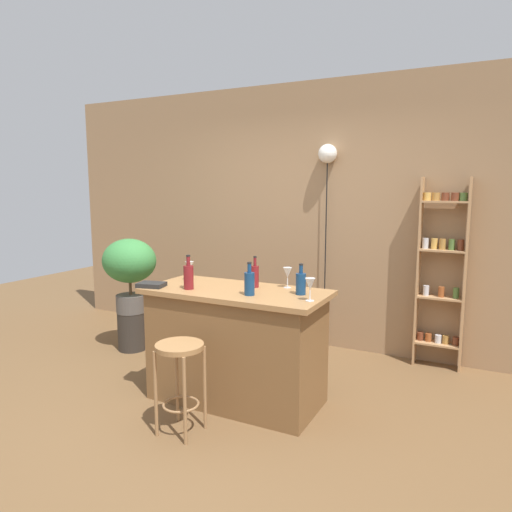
{
  "coord_description": "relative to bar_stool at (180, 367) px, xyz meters",
  "views": [
    {
      "loc": [
        1.77,
        -2.84,
        1.71
      ],
      "look_at": [
        0.05,
        0.55,
        1.15
      ],
      "focal_mm": 32.94,
      "sensor_mm": 36.0,
      "label": 1
    }
  ],
  "objects": [
    {
      "name": "wine_glass_left",
      "position": [
        0.43,
        0.86,
        0.55
      ],
      "size": [
        0.07,
        0.07,
        0.16
      ],
      "color": "silver",
      "rests_on": "kitchen_counter"
    },
    {
      "name": "bottle_sauce_amber",
      "position": [
        -0.24,
        0.46,
        0.54
      ],
      "size": [
        0.08,
        0.08,
        0.27
      ],
      "color": "maroon",
      "rests_on": "kitchen_counter"
    },
    {
      "name": "pendant_globe_light",
      "position": [
        0.31,
        2.16,
        1.53
      ],
      "size": [
        0.19,
        0.19,
        2.14
      ],
      "color": "black",
      "rests_on": "ground"
    },
    {
      "name": "cookbook",
      "position": [
        -0.55,
        0.39,
        0.45
      ],
      "size": [
        0.24,
        0.19,
        0.03
      ],
      "primitive_type": "cube",
      "rotation": [
        0.0,
        0.0,
        0.22
      ],
      "color": "black",
      "rests_on": "kitchen_counter"
    },
    {
      "name": "wine_glass_right",
      "position": [
        0.75,
        0.53,
        0.55
      ],
      "size": [
        0.07,
        0.07,
        0.16
      ],
      "color": "silver",
      "rests_on": "kitchen_counter"
    },
    {
      "name": "plant_stool",
      "position": [
        -1.48,
        1.17,
        -0.28
      ],
      "size": [
        0.3,
        0.3,
        0.41
      ],
      "primitive_type": "cylinder",
      "color": "#2D2823",
      "rests_on": "ground"
    },
    {
      "name": "bottle_vinegar",
      "position": [
        0.19,
        0.76,
        0.53
      ],
      "size": [
        0.06,
        0.06,
        0.25
      ],
      "color": "maroon",
      "rests_on": "kitchen_counter"
    },
    {
      "name": "potted_plant",
      "position": [
        -1.48,
        1.17,
        0.42
      ],
      "size": [
        0.57,
        0.52,
        0.78
      ],
      "color": "#514C47",
      "rests_on": "plant_stool"
    },
    {
      "name": "back_wall",
      "position": [
        0.1,
        2.27,
        0.92
      ],
      "size": [
        6.4,
        0.1,
        2.8
      ],
      "primitive_type": "cube",
      "color": "#997551",
      "rests_on": "ground"
    },
    {
      "name": "bottle_spirits_clear",
      "position": [
        0.28,
        0.49,
        0.53
      ],
      "size": [
        0.08,
        0.08,
        0.25
      ],
      "color": "navy",
      "rests_on": "kitchen_counter"
    },
    {
      "name": "kitchen_counter",
      "position": [
        0.1,
        0.62,
        -0.02
      ],
      "size": [
        1.45,
        0.68,
        0.91
      ],
      "color": "brown",
      "rests_on": "ground"
    },
    {
      "name": "bar_stool",
      "position": [
        0.0,
        0.0,
        0.0
      ],
      "size": [
        0.34,
        0.34,
        0.64
      ],
      "color": "#997047",
      "rests_on": "ground"
    },
    {
      "name": "ground",
      "position": [
        0.1,
        0.32,
        -0.48
      ],
      "size": [
        12.0,
        12.0,
        0.0
      ],
      "primitive_type": "plane",
      "color": "brown"
    },
    {
      "name": "bottle_olive_oil",
      "position": [
        0.61,
        0.69,
        0.52
      ],
      "size": [
        0.08,
        0.08,
        0.23
      ],
      "color": "navy",
      "rests_on": "kitchen_counter"
    },
    {
      "name": "wine_glass_center",
      "position": [
        -0.43,
        0.76,
        0.55
      ],
      "size": [
        0.07,
        0.07,
        0.16
      ],
      "color": "silver",
      "rests_on": "kitchen_counter"
    },
    {
      "name": "spice_shelf",
      "position": [
        1.46,
        2.12,
        0.46
      ],
      "size": [
        0.43,
        0.16,
        1.8
      ],
      "color": "tan",
      "rests_on": "ground"
    }
  ]
}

